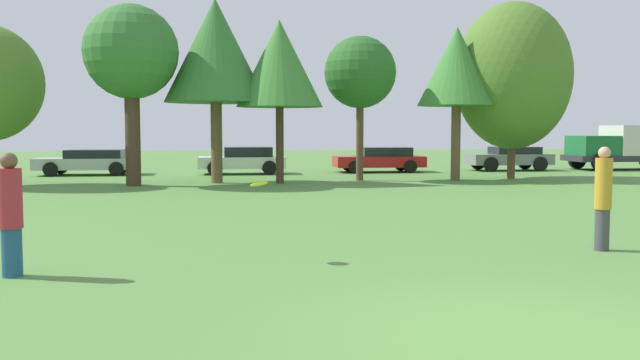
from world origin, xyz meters
TOP-DOWN VIEW (x-y plane):
  - ground_plane at (0.00, 0.00)m, footprint 120.00×120.00m
  - person_thrower at (-5.83, 3.79)m, footprint 0.33×0.33m
  - person_catcher at (3.50, 4.33)m, footprint 0.28×0.28m
  - frisbee at (-2.32, 4.37)m, footprint 0.28×0.27m
  - tree_1 at (-5.83, 19.30)m, footprint 3.40×3.40m
  - tree_2 at (-2.80, 20.05)m, footprint 3.92×3.92m
  - tree_3 at (-0.42, 19.55)m, footprint 3.28×3.28m
  - tree_4 at (2.89, 20.40)m, footprint 2.87×2.87m
  - tree_5 at (6.73, 19.89)m, footprint 3.14×3.14m
  - tree_6 at (9.35, 20.39)m, footprint 4.75×4.75m
  - parked_car_silver at (-8.42, 25.66)m, footprint 4.52×2.13m
  - parked_car_white at (-1.52, 25.21)m, footprint 4.00×2.02m
  - parked_car_red at (5.07, 25.54)m, footprint 4.32×2.08m
  - parked_car_grey at (11.76, 25.66)m, footprint 4.12×1.95m
  - delivery_truck_green at (18.36, 25.50)m, footprint 6.47×2.67m

SIDE VIEW (x-z plane):
  - ground_plane at x=0.00m, z-range 0.00..0.00m
  - parked_car_silver at x=-8.42m, z-range 0.05..1.19m
  - parked_car_red at x=5.07m, z-range 0.03..1.23m
  - parked_car_grey at x=11.76m, z-range 0.06..1.25m
  - parked_car_white at x=-1.52m, z-range 0.04..1.28m
  - person_thrower at x=-5.83m, z-range 0.02..1.76m
  - person_catcher at x=3.50m, z-range 0.02..1.79m
  - frisbee at x=-2.32m, z-range 1.15..1.27m
  - delivery_truck_green at x=18.36m, z-range 0.11..2.37m
  - tree_6 at x=9.35m, z-range 0.61..7.90m
  - tree_4 at x=2.89m, z-range 1.41..7.18m
  - tree_3 at x=-0.42m, z-range 1.43..7.61m
  - tree_5 at x=6.73m, z-range 1.46..7.61m
  - tree_1 at x=-5.83m, z-range 1.49..8.05m
  - tree_2 at x=-2.80m, z-range 1.51..8.51m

